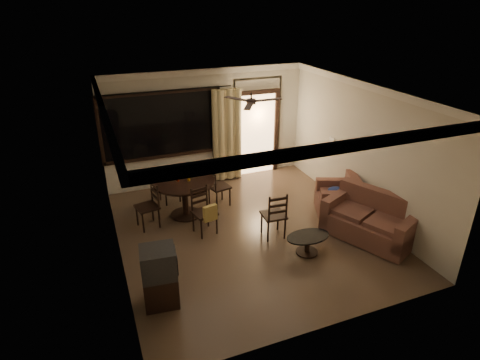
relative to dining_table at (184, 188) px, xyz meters
name	(u,v)px	position (x,y,z in m)	size (l,w,h in m)	color
ground	(250,232)	(1.02, -1.14, -0.64)	(5.50, 5.50, 0.00)	#7F6651
room_shell	(244,118)	(1.61, 0.64, 1.19)	(5.50, 6.70, 5.50)	beige
dining_table	(184,188)	(0.00, 0.00, 0.00)	(1.30, 1.30, 1.03)	black
dining_chair_west	(148,214)	(-0.82, -0.18, -0.36)	(0.50, 0.50, 0.95)	black
dining_chair_east	(219,194)	(0.82, 0.18, -0.36)	(0.50, 0.50, 0.95)	black
dining_chair_south	(205,219)	(0.18, -0.84, -0.34)	(0.50, 0.54, 0.95)	black
dining_chair_north	(170,190)	(-0.17, 0.77, -0.36)	(0.50, 0.50, 0.95)	black
tv_cabinet	(160,277)	(-1.03, -2.52, -0.15)	(0.57, 0.52, 0.98)	black
sofa	(371,221)	(3.13, -2.16, -0.28)	(1.51, 1.90, 0.90)	#4D2523
armchair	(340,199)	(3.12, -1.13, -0.29)	(1.10, 1.10, 0.84)	#4D2523
coffee_table	(308,241)	(1.72, -2.19, -0.40)	(0.83, 0.50, 0.36)	black
side_chair	(274,223)	(1.39, -1.44, -0.35)	(0.46, 0.46, 0.98)	black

